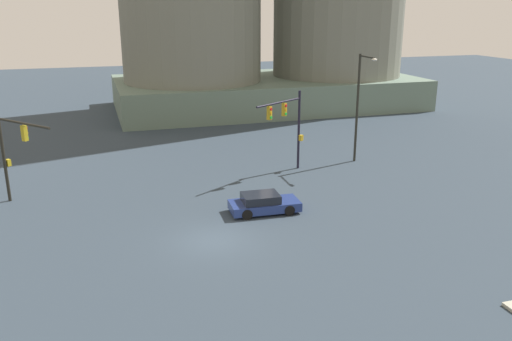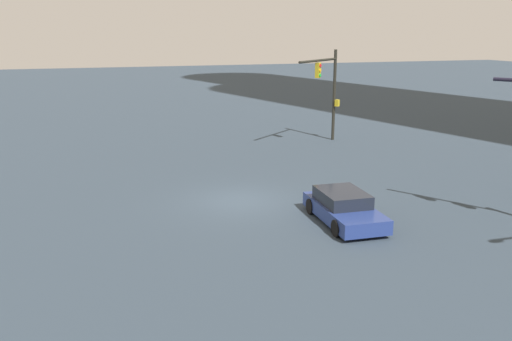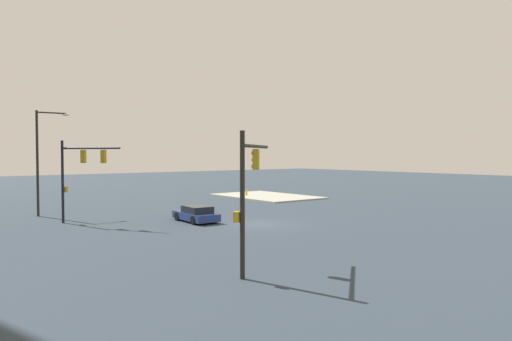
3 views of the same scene
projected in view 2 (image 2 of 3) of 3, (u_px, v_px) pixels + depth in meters
ground_plane at (240, 201)px, 24.08m from camera, size 185.74×185.74×0.00m
traffic_signal_opposite_side at (328, 84)px, 35.63m from camera, size 3.37×4.30×6.07m
sedan_car_approaching at (344, 208)px, 21.29m from camera, size 4.36×2.14×1.21m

